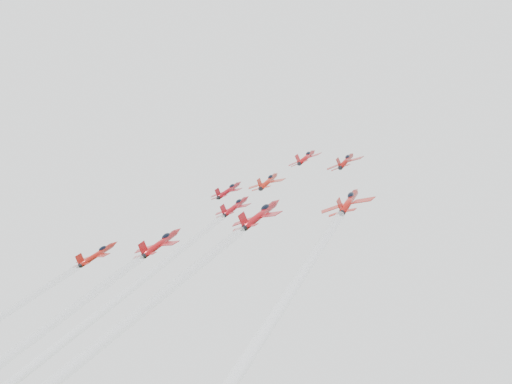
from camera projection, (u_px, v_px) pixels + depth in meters
The scene contains 6 objects.
jet_lead at pixel (306, 157), 153.51m from camera, with size 9.10×11.08×8.76m.
jet_row2_left at pixel (229, 190), 149.24m from camera, with size 8.62×10.51×8.31m.
jet_row2_center at pixel (269, 181), 142.03m from camera, with size 9.06×11.04×8.73m.
jet_row2_right at pixel (346, 161), 132.43m from camera, with size 8.41×10.24×8.10m.
jet_center at pixel (103, 308), 94.86m from camera, with size 8.55×74.08×58.33m.
jet_rear_farright at pixel (206, 358), 64.68m from camera, with size 9.14×79.19×62.36m.
Camera 1 is at (70.81, -101.10, 110.12)m, focal length 45.00 mm.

